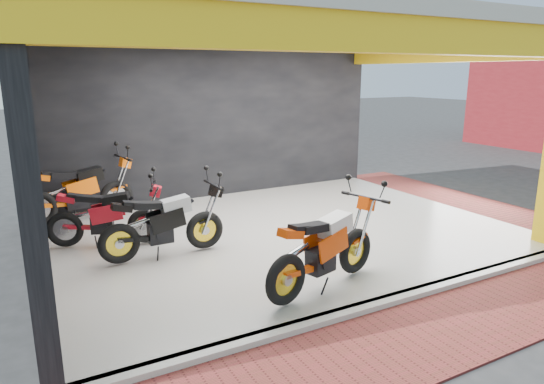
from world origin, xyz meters
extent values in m
plane|color=#2D2D30|center=(0.00, 0.00, 0.00)|extent=(80.00, 80.00, 0.00)
cube|color=silver|center=(0.00, 2.00, 0.05)|extent=(8.00, 6.00, 0.10)
cube|color=beige|center=(0.00, 2.00, 3.60)|extent=(8.40, 6.40, 0.20)
cube|color=black|center=(0.00, 5.10, 1.75)|extent=(8.20, 0.20, 3.50)
cube|color=black|center=(-4.10, 2.00, 1.75)|extent=(0.20, 6.20, 3.50)
cube|color=yellow|center=(0.00, -1.00, 3.30)|extent=(8.40, 0.30, 0.40)
cube|color=yellow|center=(4.00, 2.00, 3.30)|extent=(0.30, 6.40, 0.40)
cube|color=silver|center=(0.00, -1.02, 0.05)|extent=(8.00, 0.20, 0.10)
cube|color=maroon|center=(0.00, -1.80, 0.01)|extent=(9.00, 1.40, 0.03)
cube|color=maroon|center=(4.80, 2.00, 0.01)|extent=(1.40, 7.00, 0.03)
camera|label=1|loc=(-4.20, -5.28, 2.89)|focal=32.00mm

